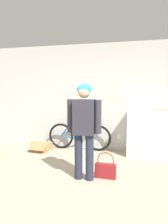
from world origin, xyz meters
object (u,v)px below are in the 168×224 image
(handbag, at_px, (105,170))
(cardboard_box, at_px, (41,147))
(person, at_px, (84,123))
(banana, at_px, (159,110))
(bicycle, at_px, (79,136))

(handbag, relative_size, cardboard_box, 0.94)
(person, relative_size, cardboard_box, 3.30)
(banana, distance_m, handbag, 1.96)
(bicycle, bearing_deg, banana, -3.85)
(handbag, distance_m, cardboard_box, 2.16)
(person, relative_size, bicycle, 1.01)
(cardboard_box, bearing_deg, banana, 6.08)
(person, relative_size, handbag, 3.53)
(bicycle, height_order, banana, banana)
(person, distance_m, handbag, 0.90)
(person, height_order, banana, person)
(banana, bearing_deg, bicycle, 178.46)
(person, distance_m, bicycle, 1.87)
(cardboard_box, bearing_deg, person, -41.86)
(person, distance_m, cardboard_box, 2.16)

